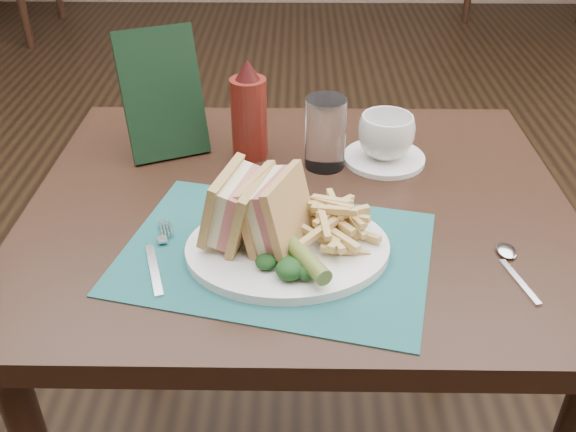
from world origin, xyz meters
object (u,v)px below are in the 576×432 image
(sandwich_half_a, at_px, (221,203))
(sandwich_half_b, at_px, (262,206))
(table_main, at_px, (297,359))
(check_presenter, at_px, (162,94))
(plate, at_px, (288,248))
(ketchup_bottle, at_px, (249,109))
(saucer, at_px, (384,158))
(coffee_cup, at_px, (386,136))
(drinking_glass, at_px, (325,133))
(placemat, at_px, (276,252))

(sandwich_half_a, height_order, sandwich_half_b, same)
(table_main, xyz_separation_m, check_presenter, (-0.25, 0.18, 0.49))
(plate, relative_size, ketchup_bottle, 1.61)
(sandwich_half_b, distance_m, saucer, 0.35)
(sandwich_half_a, distance_m, check_presenter, 0.33)
(table_main, xyz_separation_m, sandwich_half_b, (-0.05, -0.13, 0.45))
(coffee_cup, distance_m, drinking_glass, 0.11)
(sandwich_half_a, bearing_deg, saucer, 60.79)
(table_main, relative_size, saucer, 6.00)
(placemat, relative_size, sandwich_half_a, 3.94)
(plate, relative_size, coffee_cup, 2.94)
(coffee_cup, bearing_deg, check_presenter, 175.05)
(drinking_glass, bearing_deg, table_main, -110.61)
(plate, height_order, ketchup_bottle, ketchup_bottle)
(check_presenter, bearing_deg, table_main, -58.91)
(sandwich_half_a, distance_m, drinking_glass, 0.30)
(ketchup_bottle, height_order, check_presenter, check_presenter)
(sandwich_half_b, bearing_deg, table_main, 91.46)
(sandwich_half_a, bearing_deg, ketchup_bottle, 101.75)
(sandwich_half_b, bearing_deg, check_presenter, 145.82)
(placemat, height_order, sandwich_half_a, sandwich_half_a)
(sandwich_half_a, relative_size, check_presenter, 0.48)
(sandwich_half_b, xyz_separation_m, check_presenter, (-0.20, 0.31, 0.04))
(sandwich_half_a, xyz_separation_m, saucer, (0.27, 0.27, -0.07))
(coffee_cup, bearing_deg, placemat, -123.61)
(sandwich_half_b, xyz_separation_m, ketchup_bottle, (-0.04, 0.29, 0.02))
(coffee_cup, bearing_deg, sandwich_half_a, -135.28)
(placemat, bearing_deg, sandwich_half_a, 165.66)
(table_main, xyz_separation_m, sandwich_half_a, (-0.11, -0.13, 0.45))
(sandwich_half_a, bearing_deg, sandwich_half_b, 10.33)
(placemat, height_order, drinking_glass, drinking_glass)
(plate, height_order, check_presenter, check_presenter)
(check_presenter, bearing_deg, drinking_glass, -34.04)
(saucer, relative_size, ketchup_bottle, 0.81)
(placemat, height_order, sandwich_half_b, sandwich_half_b)
(plate, distance_m, drinking_glass, 0.28)
(placemat, height_order, ketchup_bottle, ketchup_bottle)
(drinking_glass, relative_size, ketchup_bottle, 0.70)
(table_main, relative_size, coffee_cup, 8.83)
(plate, height_order, sandwich_half_a, sandwich_half_a)
(sandwich_half_a, relative_size, saucer, 0.75)
(table_main, distance_m, placemat, 0.41)
(placemat, xyz_separation_m, saucer, (0.19, 0.29, 0.00))
(sandwich_half_a, xyz_separation_m, coffee_cup, (0.27, 0.27, -0.02))
(table_main, distance_m, saucer, 0.43)
(sandwich_half_a, xyz_separation_m, sandwich_half_b, (0.06, -0.01, -0.00))
(table_main, xyz_separation_m, saucer, (0.16, 0.14, 0.38))
(table_main, bearing_deg, placemat, -103.25)
(table_main, height_order, saucer, saucer)
(plate, relative_size, saucer, 2.00)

